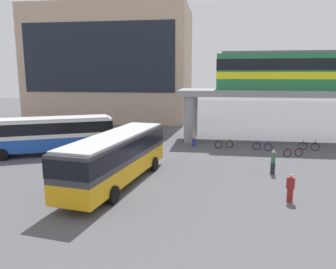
% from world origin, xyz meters
% --- Properties ---
extents(ground_plane, '(120.00, 120.00, 0.00)m').
position_xyz_m(ground_plane, '(0.00, 10.00, 0.00)').
color(ground_plane, '#515156').
extents(station_building, '(23.64, 12.93, 16.67)m').
position_xyz_m(station_building, '(-10.82, 30.42, 8.34)').
color(station_building, tan).
rests_on(station_building, ground_plane).
extents(elevated_platform, '(30.86, 5.98, 5.34)m').
position_xyz_m(elevated_platform, '(16.92, 15.36, 4.59)').
color(elevated_platform, gray).
rests_on(elevated_platform, ground_plane).
extents(bus_main, '(4.18, 11.30, 3.22)m').
position_xyz_m(bus_main, '(-0.74, -0.40, 1.99)').
color(bus_main, orange).
rests_on(bus_main, ground_plane).
extents(bus_secondary, '(11.03, 7.13, 3.22)m').
position_xyz_m(bus_secondary, '(-9.11, 6.43, 1.99)').
color(bus_secondary, '#1E4CB2').
rests_on(bus_secondary, ground_plane).
extents(bicycle_red, '(1.71, 0.65, 1.04)m').
position_xyz_m(bicycle_red, '(11.96, 8.76, 0.36)').
color(bicycle_red, black).
rests_on(bicycle_red, ground_plane).
extents(bicycle_brown, '(1.73, 0.58, 1.04)m').
position_xyz_m(bicycle_brown, '(6.18, 11.20, 0.36)').
color(bicycle_brown, black).
rests_on(bicycle_brown, ground_plane).
extents(bicycle_blue, '(1.78, 0.31, 1.04)m').
position_xyz_m(bicycle_blue, '(9.67, 10.78, 0.36)').
color(bicycle_blue, black).
rests_on(bicycle_blue, ground_plane).
extents(bicycle_black, '(1.73, 0.59, 1.04)m').
position_xyz_m(bicycle_black, '(13.94, 11.50, 0.36)').
color(bicycle_black, black).
rests_on(bicycle_black, ground_plane).
extents(pedestrian_walking_across, '(0.42, 0.32, 1.62)m').
position_xyz_m(pedestrian_walking_across, '(3.29, 11.64, 0.76)').
color(pedestrian_walking_across, navy).
rests_on(pedestrian_walking_across, ground_plane).
extents(pedestrian_by_bike_rack, '(0.32, 0.42, 1.71)m').
position_xyz_m(pedestrian_by_bike_rack, '(9.42, 3.27, 0.81)').
color(pedestrian_by_bike_rack, '#26262D').
rests_on(pedestrian_by_bike_rack, ground_plane).
extents(pedestrian_at_kerb, '(0.47, 0.40, 1.58)m').
position_xyz_m(pedestrian_at_kerb, '(9.53, -1.95, 0.74)').
color(pedestrian_at_kerb, maroon).
rests_on(pedestrian_at_kerb, ground_plane).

